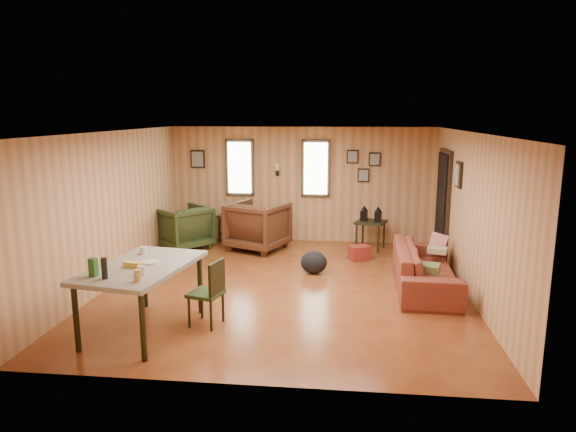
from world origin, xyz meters
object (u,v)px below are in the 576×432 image
Objects in this scene: sofa at (426,261)px; dining_table at (141,271)px; recliner_brown at (258,224)px; recliner_green at (183,225)px; side_table at (371,220)px; end_table at (233,223)px.

sofa is 4.26m from dining_table.
recliner_brown is 1.11× the size of recliner_green.
sofa is 2.55× the size of side_table.
dining_table is (-2.99, -4.28, 0.18)m from side_table.
recliner_green is at bearing 26.53° from recliner_brown.
recliner_green is (-4.45, 1.90, 0.04)m from sofa.
end_table is (0.85, 0.74, -0.08)m from recliner_green.
recliner_brown is 1.50m from recliner_green.
sofa is at bearing -71.96° from side_table.
end_table is (-0.64, 0.65, -0.13)m from recliner_brown.
sofa is 3.18× the size of end_table.
recliner_brown is at bearing -173.51° from side_table.
side_table is 0.49× the size of dining_table.
dining_table reaches higher than recliner_brown.
dining_table is at bearing 102.24° from recliner_brown.
dining_table reaches higher than side_table.
sofa is 2.37m from side_table.
sofa is 3.57m from recliner_brown.
side_table reaches higher than end_table.
side_table is at bearing 135.79° from recliner_green.
recliner_green is 3.74m from side_table.
recliner_brown is 4.11m from dining_table.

